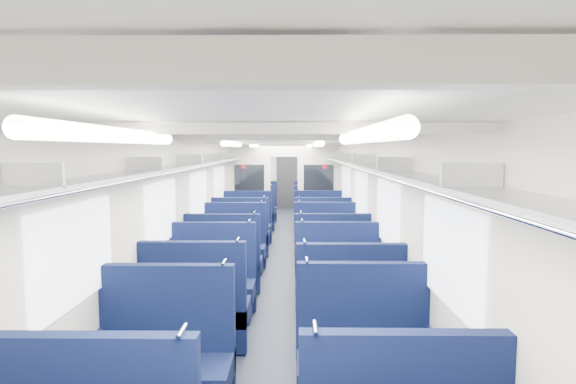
{
  "coord_description": "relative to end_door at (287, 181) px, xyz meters",
  "views": [
    {
      "loc": [
        0.23,
        -8.63,
        2.2
      ],
      "look_at": [
        0.11,
        2.85,
        1.15
      ],
      "focal_mm": 29.57,
      "sensor_mm": 36.0,
      "label": 1
    }
  ],
  "objects": [
    {
      "name": "seat_13",
      "position": [
        0.83,
        -10.37,
        -0.61
      ],
      "size": [
        1.13,
        0.63,
        1.26
      ],
      "color": "#0B1438",
      "rests_on": "floor"
    },
    {
      "name": "ceiling_fittings",
      "position": [
        0.0,
        -9.2,
        1.29
      ],
      "size": [
        2.7,
        16.06,
        0.11
      ],
      "color": "beige",
      "rests_on": "ceiling"
    },
    {
      "name": "seat_19",
      "position": [
        0.83,
        -6.74,
        -0.61
      ],
      "size": [
        1.13,
        0.63,
        1.26
      ],
      "color": "#0B1438",
      "rests_on": "floor"
    },
    {
      "name": "wall_left",
      "position": [
        -1.4,
        -8.94,
        0.18
      ],
      "size": [
        0.02,
        18.0,
        2.35
      ],
      "primitive_type": "cube",
      "color": "beige",
      "rests_on": "floor"
    },
    {
      "name": "seat_18",
      "position": [
        -0.83,
        -6.88,
        -0.61
      ],
      "size": [
        1.13,
        0.63,
        1.26
      ],
      "color": "#0B1438",
      "rests_on": "floor"
    },
    {
      "name": "seat_7",
      "position": [
        0.83,
        -13.74,
        -0.61
      ],
      "size": [
        1.13,
        0.63,
        1.26
      ],
      "color": "#0B1438",
      "rests_on": "floor"
    },
    {
      "name": "wall_far",
      "position": [
        0.0,
        0.06,
        0.18
      ],
      "size": [
        2.8,
        0.02,
        2.35
      ],
      "primitive_type": "cube",
      "color": "beige",
      "rests_on": "floor"
    },
    {
      "name": "seat_16",
      "position": [
        -0.83,
        -8.04,
        -0.61
      ],
      "size": [
        1.13,
        0.63,
        1.26
      ],
      "color": "#0B1438",
      "rests_on": "floor"
    },
    {
      "name": "seat_17",
      "position": [
        0.83,
        -8.01,
        -0.61
      ],
      "size": [
        1.13,
        0.63,
        1.26
      ],
      "color": "#0B1438",
      "rests_on": "floor"
    },
    {
      "name": "seat_21",
      "position": [
        0.83,
        -4.88,
        -0.61
      ],
      "size": [
        1.13,
        0.63,
        1.26
      ],
      "color": "#0B1438",
      "rests_on": "floor"
    },
    {
      "name": "seat_6",
      "position": [
        -0.83,
        -13.83,
        -0.61
      ],
      "size": [
        1.13,
        0.63,
        1.26
      ],
      "color": "#0B1438",
      "rests_on": "floor"
    },
    {
      "name": "seat_20",
      "position": [
        -0.83,
        -4.93,
        -0.61
      ],
      "size": [
        1.13,
        0.63,
        1.26
      ],
      "color": "#0B1438",
      "rests_on": "floor"
    },
    {
      "name": "ceiling",
      "position": [
        0.0,
        -8.94,
        1.35
      ],
      "size": [
        2.8,
        18.0,
        0.01
      ],
      "primitive_type": "cube",
      "color": "silver",
      "rests_on": "wall_left"
    },
    {
      "name": "dado_left",
      "position": [
        -1.39,
        -8.94,
        -0.65
      ],
      "size": [
        0.03,
        17.9,
        0.7
      ],
      "primitive_type": "cube",
      "color": "black",
      "rests_on": "floor"
    },
    {
      "name": "seat_14",
      "position": [
        -0.83,
        -9.22,
        -0.61
      ],
      "size": [
        1.13,
        0.63,
        1.26
      ],
      "color": "#0B1438",
      "rests_on": "floor"
    },
    {
      "name": "seat_9",
      "position": [
        0.83,
        -12.61,
        -0.61
      ],
      "size": [
        1.13,
        0.63,
        1.26
      ],
      "color": "#0B1438",
      "rests_on": "floor"
    },
    {
      "name": "seat_23",
      "position": [
        0.83,
        -3.55,
        -0.61
      ],
      "size": [
        1.13,
        0.63,
        1.26
      ],
      "color": "#0B1438",
      "rests_on": "floor"
    },
    {
      "name": "wall_right",
      "position": [
        1.4,
        -8.94,
        0.18
      ],
      "size": [
        0.02,
        18.0,
        2.35
      ],
      "primitive_type": "cube",
      "color": "beige",
      "rests_on": "floor"
    },
    {
      "name": "dado_right",
      "position": [
        1.39,
        -8.94,
        -0.65
      ],
      "size": [
        0.03,
        17.9,
        0.7
      ],
      "primitive_type": "cube",
      "color": "black",
      "rests_on": "floor"
    },
    {
      "name": "windows",
      "position": [
        0.0,
        -9.4,
        0.42
      ],
      "size": [
        2.78,
        15.6,
        0.75
      ],
      "color": "white",
      "rests_on": "wall_left"
    },
    {
      "name": "seat_22",
      "position": [
        -0.83,
        -3.54,
        -0.61
      ],
      "size": [
        1.13,
        0.63,
        1.26
      ],
      "color": "#0B1438",
      "rests_on": "floor"
    },
    {
      "name": "floor",
      "position": [
        0.0,
        -8.94,
        -1.0
      ],
      "size": [
        2.8,
        18.0,
        0.01
      ],
      "primitive_type": "cube",
      "color": "black",
      "rests_on": "ground"
    },
    {
      "name": "luggage_rack_right",
      "position": [
        1.21,
        -8.94,
        0.97
      ],
      "size": [
        0.36,
        17.4,
        0.18
      ],
      "color": "#B2B5BA",
      "rests_on": "wall_right"
    },
    {
      "name": "seat_15",
      "position": [
        0.83,
        -9.16,
        -0.61
      ],
      "size": [
        1.13,
        0.63,
        1.26
      ],
      "color": "#0B1438",
      "rests_on": "floor"
    },
    {
      "name": "seat_11",
      "position": [
        0.83,
        -11.49,
        -0.61
      ],
      "size": [
        1.13,
        0.63,
        1.26
      ],
      "color": "#0B1438",
      "rests_on": "floor"
    },
    {
      "name": "seat_8",
      "position": [
        -0.83,
        -12.52,
        -0.61
      ],
      "size": [
        1.13,
        0.63,
        1.26
      ],
      "color": "#0B1438",
      "rests_on": "floor"
    },
    {
      "name": "bulkhead",
      "position": [
        -0.0,
        -5.6,
        0.23
      ],
      "size": [
        2.8,
        0.1,
        2.35
      ],
      "color": "beige",
      "rests_on": "floor"
    },
    {
      "name": "seat_12",
      "position": [
        -0.83,
        -10.42,
        -0.61
      ],
      "size": [
        1.13,
        0.63,
        1.26
      ],
      "color": "#0B1438",
      "rests_on": "floor"
    },
    {
      "name": "luggage_rack_left",
      "position": [
        -1.21,
        -8.94,
        0.97
      ],
      "size": [
        0.36,
        17.4,
        0.18
      ],
      "color": "#B2B5BA",
      "rests_on": "wall_left"
    },
    {
      "name": "end_door",
      "position": [
        0.0,
        0.0,
        0.0
      ],
      "size": [
        0.75,
        0.06,
        2.0
      ],
      "primitive_type": "cube",
      "color": "black",
      "rests_on": "floor"
    },
    {
      "name": "seat_10",
      "position": [
        -0.83,
        -11.53,
        -0.61
      ],
      "size": [
        1.13,
        0.63,
        1.26
      ],
      "color": "#0B1438",
      "rests_on": "floor"
    }
  ]
}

